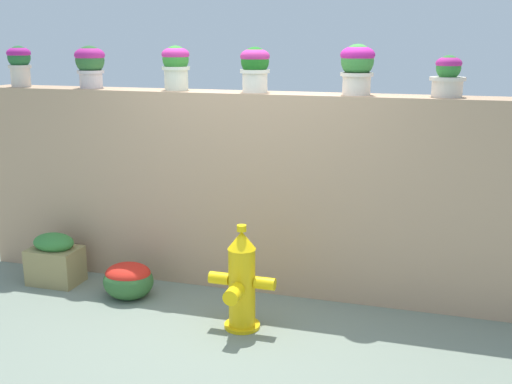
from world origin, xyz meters
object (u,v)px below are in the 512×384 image
Objects in this scene: potted_plant_2 at (176,64)px; potted_plant_5 at (448,76)px; potted_plant_1 at (90,63)px; fire_hydrant at (241,282)px; planter_box at (55,259)px; potted_plant_0 at (19,62)px; potted_plant_3 at (255,66)px; potted_plant_4 at (357,65)px; flower_bush_left at (128,279)px.

potted_plant_5 is (2.43, -0.02, -0.07)m from potted_plant_2.
potted_plant_1 is 0.46× the size of fire_hydrant.
potted_plant_2 is 2.21m from planter_box.
potted_plant_3 is (2.45, 0.03, -0.01)m from potted_plant_0.
potted_plant_1 is 1.20× the size of potted_plant_5.
potted_plant_4 is 2.07m from fire_hydrant.
planter_box is (-1.86, -0.53, -1.83)m from potted_plant_3.
flower_bush_left is at bearing -162.00° from potted_plant_4.
potted_plant_4 reaches higher than flower_bush_left.
potted_plant_0 is 0.80× the size of planter_box.
potted_plant_2 is 2.16m from fire_hydrant.
potted_plant_2 reaches higher than potted_plant_3.
potted_plant_3 reaches higher than fire_hydrant.
potted_plant_4 is at bearing -0.17° from potted_plant_3.
potted_plant_0 is 1.66m from potted_plant_2.
potted_plant_3 is 0.80× the size of planter_box.
potted_plant_5 is at bearing 13.64° from flower_bush_left.
potted_plant_2 is at bearing 0.79° from potted_plant_1.
potted_plant_1 is at bearing 179.04° from potted_plant_3.
potted_plant_5 is 3.97m from planter_box.
potted_plant_3 is at bearing -179.36° from potted_plant_5.
potted_plant_1 is 1.02× the size of potted_plant_3.
potted_plant_2 is at bearing 27.90° from planter_box.
flower_bush_left is at bearing 166.02° from fire_hydrant.
potted_plant_3 is 0.86× the size of flower_bush_left.
potted_plant_1 is 0.87× the size of flower_bush_left.
potted_plant_3 is 1.92m from fire_hydrant.
potted_plant_1 reaches higher than planter_box.
potted_plant_3 is at bearing 100.34° from fire_hydrant.
potted_plant_2 is at bearing 177.03° from potted_plant_3.
potted_plant_2 is at bearing 178.54° from potted_plant_4.
flower_bush_left is (-1.02, -0.63, -1.90)m from potted_plant_3.
potted_plant_1 reaches higher than flower_bush_left.
potted_plant_0 is 0.77m from potted_plant_1.
potted_plant_1 is at bearing 152.75° from fire_hydrant.
planter_box is at bearing -164.11° from potted_plant_3.
potted_plant_5 is 2.39m from fire_hydrant.
flower_bush_left is 0.93× the size of planter_box.
flower_bush_left is at bearing -22.82° from potted_plant_0.
potted_plant_5 is at bearing -0.17° from potted_plant_1.
planter_box is at bearing -107.63° from potted_plant_1.
fire_hydrant is at bearing -11.05° from planter_box.
flower_bush_left is (-0.24, -0.67, -1.91)m from potted_plant_2.
potted_plant_0 is at bearing 157.18° from flower_bush_left.
potted_plant_0 reaches higher than potted_plant_5.
fire_hydrant is at bearing -13.98° from flower_bush_left.
potted_plant_4 is at bearing 10.78° from planter_box.
potted_plant_5 is (0.74, 0.02, -0.08)m from potted_plant_4.
potted_plant_1 reaches higher than fire_hydrant.
potted_plant_2 is (0.90, 0.01, -0.00)m from potted_plant_1.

